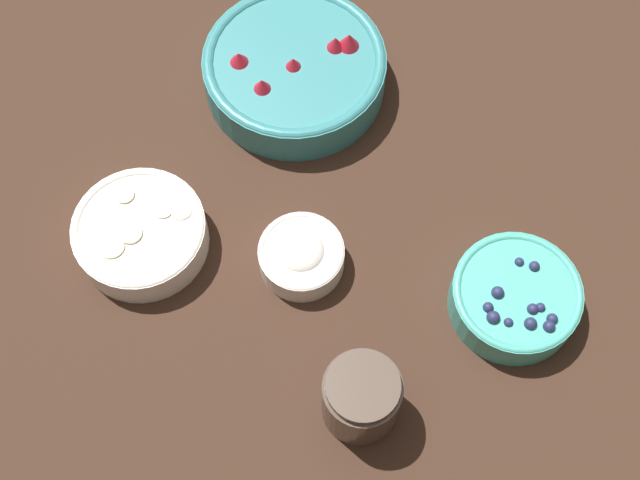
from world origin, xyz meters
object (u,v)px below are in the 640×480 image
Objects in this scene: bowl_bananas at (140,233)px; bowl_blueberries at (515,297)px; bowl_strawberries at (295,69)px; bowl_cream at (301,255)px; jar_chocolate at (361,398)px.

bowl_blueberries is at bearing -171.92° from bowl_bananas.
bowl_strawberries is 1.49× the size of bowl_bananas.
bowl_blueberries is (-0.36, 0.22, -0.01)m from bowl_strawberries.
bowl_cream is (-0.10, 0.25, -0.01)m from bowl_strawberries.
jar_chocolate is at bearing 52.86° from bowl_blueberries.
bowl_bananas and bowl_cream have the same top height.
bowl_cream is at bearing 111.06° from bowl_strawberries.
bowl_cream is (-0.20, -0.04, -0.00)m from bowl_bananas.
bowl_bananas is at bearing 70.61° from bowl_strawberries.
bowl_bananas is 1.66× the size of jar_chocolate.
bowl_strawberries is 0.27m from bowl_cream.
bowl_cream is 1.07× the size of jar_chocolate.
bowl_blueberries reaches higher than bowl_bananas.
bowl_strawberries reaches higher than bowl_blueberries.
bowl_bananas is (0.10, 0.29, -0.01)m from bowl_strawberries.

